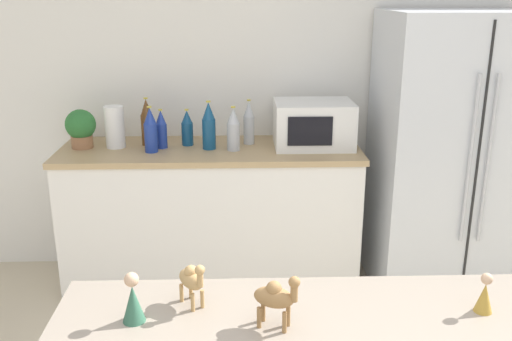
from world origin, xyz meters
TOP-DOWN VIEW (x-y plane):
  - wall_back at (0.00, 2.73)m, footprint 8.00×0.06m
  - back_counter at (-0.50, 2.40)m, footprint 1.85×0.63m
  - refrigerator at (0.99, 2.32)m, footprint 0.91×0.76m
  - potted_plant at (-1.28, 2.43)m, footprint 0.18×0.18m
  - paper_towel_roll at (-1.08, 2.43)m, footprint 0.12×0.12m
  - microwave at (0.14, 2.42)m, footprint 0.48×0.37m
  - back_bottle_0 at (-0.64, 2.47)m, footprint 0.07×0.07m
  - back_bottle_1 at (-0.35, 2.34)m, footprint 0.08×0.08m
  - back_bottle_2 at (-0.79, 2.41)m, footprint 0.07×0.07m
  - back_bottle_3 at (-0.84, 2.32)m, footprint 0.08×0.08m
  - back_bottle_4 at (-0.25, 2.49)m, footprint 0.07×0.07m
  - back_bottle_5 at (-0.89, 2.48)m, footprint 0.08×0.08m
  - back_bottle_6 at (-0.50, 2.38)m, footprint 0.08×0.08m
  - camel_figurine at (-0.22, 0.41)m, footprint 0.14×0.10m
  - camel_figurine_second at (-0.46, 0.53)m, footprint 0.11×0.12m
  - wise_man_figurine_crimson at (0.41, 0.47)m, footprint 0.05×0.05m
  - wise_man_figurine_purple at (-0.63, 0.45)m, footprint 0.07×0.07m

SIDE VIEW (x-z plane):
  - back_counter at x=-0.50m, z-range 0.00..0.91m
  - refrigerator at x=0.99m, z-range 0.00..1.74m
  - wise_man_figurine_crimson at x=0.41m, z-range 0.92..1.05m
  - wise_man_figurine_purple at x=-0.63m, z-range 0.92..1.07m
  - camel_figurine_second at x=-0.46m, z-range 0.94..1.10m
  - back_bottle_0 at x=-0.64m, z-range 0.91..1.14m
  - back_bottle_2 at x=-0.79m, z-range 0.91..1.15m
  - camel_figurine at x=-0.22m, z-range 0.94..1.11m
  - potted_plant at x=-1.28m, z-range 0.92..1.16m
  - paper_towel_roll at x=-1.08m, z-range 0.91..1.17m
  - back_bottle_1 at x=-0.35m, z-range 0.91..1.18m
  - back_bottle_3 at x=-0.84m, z-range 0.91..1.19m
  - back_bottle_4 at x=-0.25m, z-range 0.91..1.19m
  - microwave at x=0.14m, z-range 0.91..1.19m
  - back_bottle_6 at x=-0.50m, z-range 0.91..1.20m
  - back_bottle_5 at x=-0.89m, z-range 0.91..1.21m
  - wall_back at x=0.00m, z-range 0.00..2.55m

